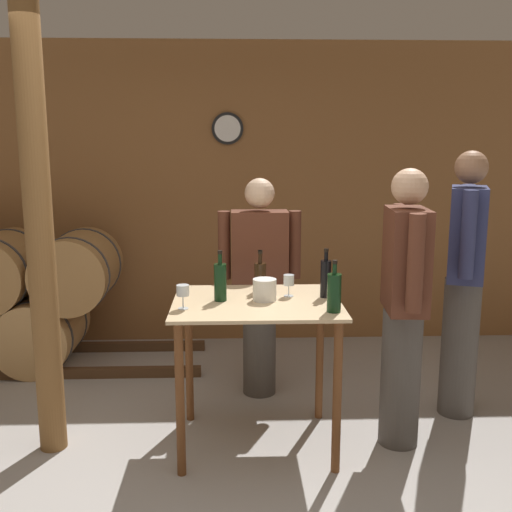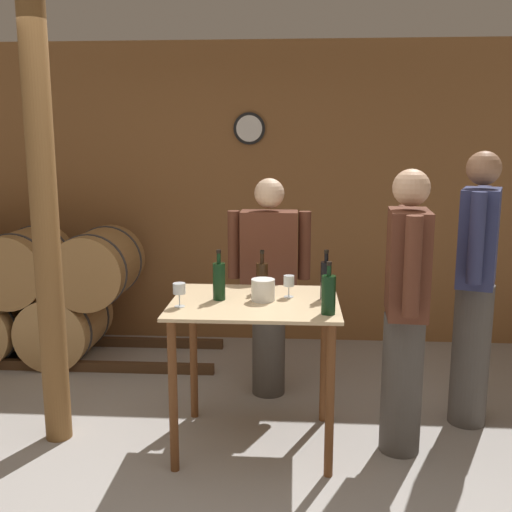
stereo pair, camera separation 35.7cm
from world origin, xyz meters
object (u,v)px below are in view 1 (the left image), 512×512
wine_bottle_right (326,277)px  ice_bucket (265,290)px  wine_glass_near_left (183,291)px  person_host (260,283)px  wooden_post (39,228)px  person_visitor_with_scarf (404,303)px  wine_bottle_center (334,292)px  wine_glass_near_center (289,281)px  person_visitor_bearded (464,279)px  wine_bottle_left (260,276)px  wine_bottle_far_left (220,281)px

wine_bottle_right → ice_bucket: 0.38m
wine_glass_near_left → person_host: bearing=63.1°
wooden_post → person_visitor_with_scarf: bearing=-0.6°
wine_bottle_center → wine_glass_near_center: bearing=122.5°
wine_bottle_right → person_visitor_bearded: 1.01m
wine_bottle_right → ice_bucket: size_ratio=2.14×
wine_bottle_left → wine_glass_near_left: bearing=-140.2°
wine_bottle_left → wine_bottle_far_left: bearing=-140.2°
wooden_post → person_visitor_bearded: size_ratio=1.52×
wine_bottle_center → person_visitor_with_scarf: bearing=26.1°
wooden_post → wine_bottle_left: wooden_post is taller
wine_glass_near_center → wine_bottle_left: bearing=144.7°
wine_bottle_left → wooden_post: bearing=-170.3°
wine_bottle_right → person_host: (-0.37, 0.69, -0.20)m
wine_bottle_far_left → ice_bucket: wine_bottle_far_left is taller
wine_bottle_far_left → wine_glass_near_left: 0.27m
wooden_post → person_host: bearing=30.7°
wine_bottle_left → person_visitor_bearded: bearing=6.7°
person_host → ice_bucket: bearing=-90.2°
wine_bottle_center → ice_bucket: wine_bottle_center is taller
wine_glass_near_center → person_visitor_with_scarf: size_ratio=0.08×
wine_bottle_center → wine_glass_near_left: wine_bottle_center is taller
wooden_post → person_visitor_bearded: wooden_post is taller
wine_bottle_far_left → person_host: size_ratio=0.19×
wine_bottle_far_left → wine_glass_near_center: 0.42m
wooden_post → wine_bottle_center: wooden_post is taller
wine_bottle_center → person_host: bearing=110.0°
wine_bottle_far_left → wine_bottle_center: wine_bottle_far_left is taller
wooden_post → wine_bottle_right: (1.66, 0.07, -0.32)m
wine_glass_near_left → ice_bucket: 0.50m
ice_bucket → wine_glass_near_left: bearing=-160.4°
wine_bottle_left → wine_glass_near_center: wine_bottle_left is taller
wine_glass_near_left → person_host: size_ratio=0.09×
wine_bottle_far_left → wine_glass_near_left: wine_bottle_far_left is taller
wine_bottle_left → wine_bottle_right: size_ratio=0.89×
wine_bottle_left → person_host: size_ratio=0.17×
wooden_post → wine_glass_near_left: wooden_post is taller
person_visitor_with_scarf → wine_glass_near_left: bearing=-174.0°
wine_bottle_center → wine_bottle_right: size_ratio=0.98×
ice_bucket → person_host: 0.77m
person_host → wine_bottle_center: bearing=-70.0°
wine_bottle_center → ice_bucket: size_ratio=2.09×
wine_glass_near_left → ice_bucket: bearing=19.6°
wine_glass_near_left → wine_glass_near_center: (0.62, 0.25, -0.01)m
person_visitor_with_scarf → person_host: bearing=136.4°
wine_bottle_left → wine_bottle_center: wine_bottle_center is taller
wine_bottle_center → wine_glass_near_left: (-0.84, 0.09, -0.01)m
ice_bucket → wooden_post: bearing=-179.6°
wine_bottle_right → wine_glass_near_center: size_ratio=2.23×
wine_bottle_center → wine_glass_near_center: (-0.22, 0.34, -0.02)m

